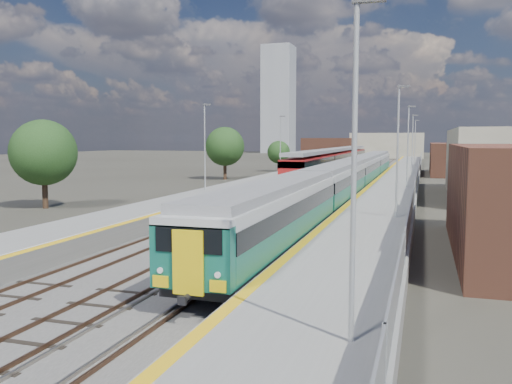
% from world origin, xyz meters
% --- Properties ---
extents(ground, '(320.00, 320.00, 0.00)m').
position_xyz_m(ground, '(0.00, 50.00, 0.00)').
color(ground, '#47443A').
rests_on(ground, ground).
extents(ballast_bed, '(10.50, 155.00, 0.06)m').
position_xyz_m(ballast_bed, '(-2.25, 52.50, 0.03)').
color(ballast_bed, '#565451').
rests_on(ballast_bed, ground).
extents(tracks, '(8.96, 160.00, 0.17)m').
position_xyz_m(tracks, '(-1.65, 54.18, 0.11)').
color(tracks, '#4C3323').
rests_on(tracks, ground).
extents(platform_right, '(4.70, 155.00, 8.52)m').
position_xyz_m(platform_right, '(5.28, 52.49, 0.54)').
color(platform_right, slate).
rests_on(platform_right, ground).
extents(platform_left, '(4.30, 155.00, 8.52)m').
position_xyz_m(platform_left, '(-9.05, 52.49, 0.52)').
color(platform_left, slate).
rests_on(platform_left, ground).
extents(buildings, '(72.00, 185.50, 40.00)m').
position_xyz_m(buildings, '(-18.12, 138.60, 10.70)').
color(buildings, brown).
rests_on(buildings, ground).
extents(green_train, '(2.66, 74.16, 2.93)m').
position_xyz_m(green_train, '(1.50, 41.68, 2.06)').
color(green_train, black).
rests_on(green_train, ground).
extents(red_train, '(3.01, 60.95, 3.80)m').
position_xyz_m(red_train, '(-5.50, 77.03, 2.25)').
color(red_train, black).
rests_on(red_train, ground).
extents(tree_a, '(5.17, 5.17, 7.00)m').
position_xyz_m(tree_a, '(-20.49, 25.91, 4.41)').
color(tree_a, '#382619').
rests_on(tree_a, ground).
extents(tree_b, '(5.20, 5.20, 7.05)m').
position_xyz_m(tree_b, '(-17.39, 58.22, 4.44)').
color(tree_b, '#382619').
rests_on(tree_b, ground).
extents(tree_c, '(3.78, 3.78, 5.12)m').
position_xyz_m(tree_c, '(-15.02, 77.34, 3.22)').
color(tree_c, '#382619').
rests_on(tree_c, ground).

